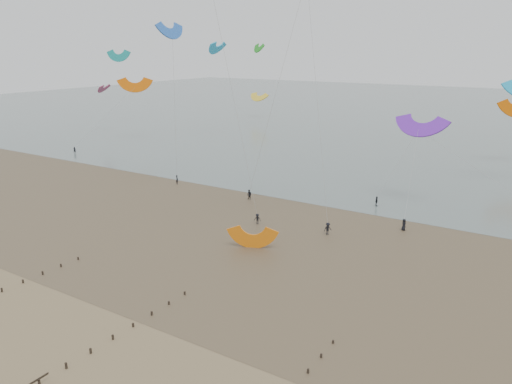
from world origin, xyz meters
TOP-DOWN VIEW (x-y plane):
  - ground at (0.00, 0.00)m, footprint 500.00×500.00m
  - sea_and_shore at (-4.08, 34.40)m, footprint 500.00×665.00m
  - kitesurfer_lead at (-27.84, 47.67)m, footprint 0.82×0.75m
  - kitesurfers at (13.90, 47.01)m, footprint 159.00×23.36m
  - grounded_kite at (3.09, 27.59)m, footprint 7.28×6.56m
  - kites_airborne at (-18.80, 87.40)m, footprint 246.81×118.79m

SIDE VIEW (x-z plane):
  - ground at x=0.00m, z-range 0.00..0.00m
  - grounded_kite at x=3.09m, z-range -1.64..1.64m
  - sea_and_shore at x=-4.08m, z-range -0.01..0.02m
  - kitesurfers at x=13.90m, z-range -0.05..1.84m
  - kitesurfer_lead at x=-27.84m, z-range 0.00..1.88m
  - kites_airborne at x=-18.80m, z-range 0.26..39.70m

